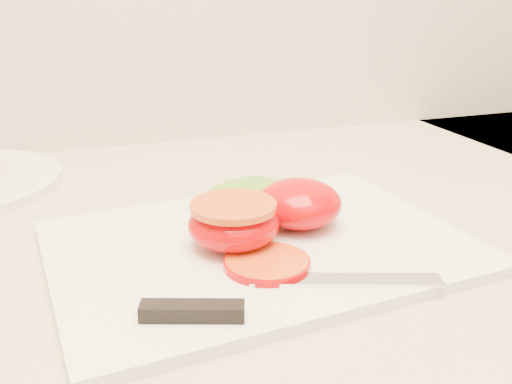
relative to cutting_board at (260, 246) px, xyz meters
name	(u,v)px	position (x,y,z in m)	size (l,w,h in m)	color
cutting_board	(260,246)	(0.00, 0.00, 0.00)	(0.37, 0.27, 0.01)	white
tomato_half_dome	(299,203)	(0.05, 0.02, 0.03)	(0.08, 0.08, 0.05)	#CC0001
tomato_half_cut	(234,223)	(-0.03, 0.00, 0.03)	(0.08, 0.08, 0.04)	#CC0001
tomato_slice_0	(267,263)	(-0.01, -0.05, 0.01)	(0.07, 0.07, 0.01)	#D95B12
lettuce_leaf_0	(254,196)	(0.02, 0.09, 0.02)	(0.10, 0.07, 0.02)	#649728
knife	(257,298)	(-0.04, -0.10, 0.01)	(0.24, 0.07, 0.01)	silver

